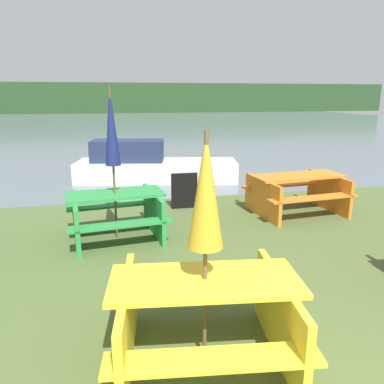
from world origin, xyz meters
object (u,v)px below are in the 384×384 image
(picnic_table_orange, at_px, (297,190))
(signboard, at_px, (184,191))
(picnic_table_yellow, at_px, (205,312))
(umbrella_gold, at_px, (206,192))
(boat, at_px, (150,166))
(picnic_table_green, at_px, (116,211))
(umbrella_navy, at_px, (111,128))

(picnic_table_orange, bearing_deg, signboard, 159.23)
(picnic_table_orange, bearing_deg, picnic_table_yellow, -126.81)
(umbrella_gold, relative_size, boat, 0.45)
(picnic_table_yellow, relative_size, picnic_table_green, 1.05)
(picnic_table_orange, bearing_deg, umbrella_navy, -170.04)
(picnic_table_yellow, xyz_separation_m, umbrella_gold, (0.00, -0.00, 1.09))
(boat, bearing_deg, umbrella_navy, -92.49)
(picnic_table_green, distance_m, umbrella_gold, 3.47)
(picnic_table_green, xyz_separation_m, boat, (1.01, 4.25, -0.04))
(signboard, bearing_deg, picnic_table_orange, -20.77)
(picnic_table_yellow, height_order, picnic_table_orange, picnic_table_yellow)
(signboard, bearing_deg, boat, 98.75)
(picnic_table_yellow, height_order, umbrella_gold, umbrella_gold)
(picnic_table_green, height_order, umbrella_gold, umbrella_gold)
(picnic_table_orange, xyz_separation_m, umbrella_navy, (-3.59, -0.63, 1.35))
(picnic_table_yellow, height_order, picnic_table_green, picnic_table_yellow)
(boat, bearing_deg, picnic_table_green, -92.49)
(boat, bearing_deg, signboard, -70.35)
(picnic_table_green, xyz_separation_m, umbrella_gold, (0.72, -3.22, 1.10))
(picnic_table_yellow, distance_m, signboard, 4.72)
(boat, relative_size, signboard, 6.10)
(picnic_table_orange, xyz_separation_m, umbrella_gold, (-2.88, -3.85, 1.08))
(picnic_table_yellow, xyz_separation_m, picnic_table_orange, (2.88, 3.85, 0.01))
(picnic_table_orange, bearing_deg, picnic_table_green, -170.04)
(picnic_table_green, xyz_separation_m, signboard, (1.44, 1.45, -0.08))
(umbrella_navy, height_order, signboard, umbrella_navy)
(picnic_table_yellow, height_order, signboard, picnic_table_yellow)
(umbrella_gold, distance_m, boat, 7.56)
(picnic_table_yellow, xyz_separation_m, picnic_table_green, (-0.72, 3.22, -0.01))
(picnic_table_orange, xyz_separation_m, signboard, (-2.15, 0.82, -0.10))
(picnic_table_orange, relative_size, signboard, 2.60)
(picnic_table_yellow, height_order, boat, boat)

